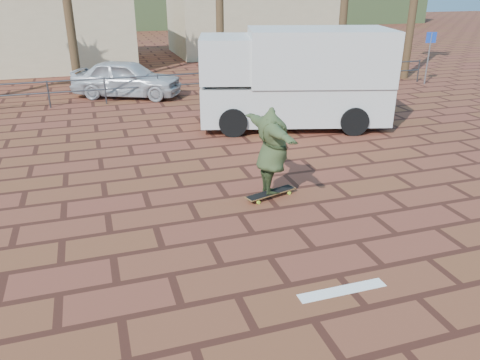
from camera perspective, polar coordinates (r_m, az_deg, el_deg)
name	(u,v)px	position (r m, az deg, el deg)	size (l,w,h in m)	color
ground	(270,257)	(7.97, 3.62, -9.35)	(120.00, 120.00, 0.00)	brown
paint_stripe	(342,290)	(7.34, 12.36, -13.01)	(1.40, 0.22, 0.01)	white
guardrail	(158,83)	(18.76, -9.97, 11.60)	(24.06, 0.06, 1.00)	#47494F
building_west	(13,24)	(28.53, -25.96, 16.77)	(12.60, 7.60, 4.50)	beige
building_east	(252,12)	(32.07, 1.44, 19.82)	(10.60, 6.60, 5.00)	beige
longboard	(271,193)	(10.02, 3.77, -1.60)	(1.23, 0.59, 0.12)	olive
skateboarder	(272,151)	(9.67, 3.92, 3.53)	(2.29, 0.62, 1.86)	#384726
campervan	(295,76)	(14.99, 6.74, 12.46)	(6.20, 3.87, 2.99)	silver
car_silver	(127,78)	(19.62, -13.62, 11.95)	(1.73, 4.30, 1.47)	silver
car_white	(283,68)	(21.20, 5.29, 13.44)	(1.70, 4.86, 1.60)	white
street_sign	(430,48)	(23.07, 22.11, 14.67)	(0.46, 0.12, 2.27)	gray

